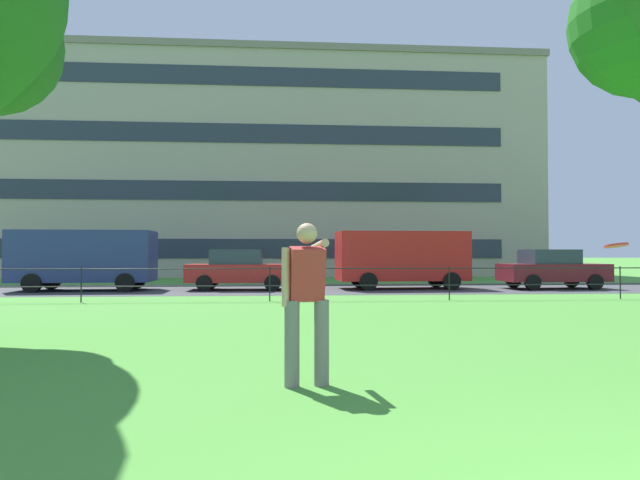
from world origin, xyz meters
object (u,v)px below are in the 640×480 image
Objects in this scene: panel_van_center at (402,256)px; panel_van_left at (85,257)px; car_red_far_left at (240,269)px; apartment_building_background at (248,177)px; frisbee at (616,245)px; person_thrower at (307,298)px; car_maroon_right at (552,269)px.

panel_van_left is at bearing -179.32° from panel_van_center.
apartment_building_background reaches higher than car_red_far_left.
frisbee is 0.09× the size of car_red_far_left.
panel_van_center reaches higher than car_red_far_left.
frisbee is 0.01× the size of apartment_building_background.
person_thrower is 15.50m from car_red_far_left.
frisbee is 0.09× the size of car_maroon_right.
apartment_building_background is at bearing 124.78° from car_maroon_right.
panel_van_center is at bearing 1.48° from car_red_far_left.
panel_van_center is (4.53, 15.56, 0.33)m from person_thrower.
apartment_building_background is (-0.67, 18.23, 6.05)m from car_red_far_left.
car_red_far_left is 6.32m from panel_van_center.
apartment_building_background is at bearing 92.11° from car_red_far_left.
car_red_far_left and car_maroon_right have the same top height.
car_maroon_right is at bearing -4.31° from panel_van_center.
panel_van_left reaches higher than car_maroon_right.
car_red_far_left reaches higher than frisbee.
panel_van_center is (6.30, 0.16, 0.49)m from car_red_far_left.
person_thrower reaches higher than car_red_far_left.
panel_van_left is at bearing 179.81° from car_red_far_left.
panel_van_center is at bearing 73.76° from person_thrower.
panel_van_center is at bearing 175.69° from car_maroon_right.
car_red_far_left is (-5.53, 14.90, -0.72)m from frisbee.
car_red_far_left is 0.80× the size of panel_van_center.
panel_van_center is 5.92m from car_maroon_right.
panel_van_left is at bearing 127.06° from frisbee.
car_maroon_right is (10.42, 15.12, -0.16)m from person_thrower.
car_red_far_left is at bearing 110.36° from frisbee.
frisbee is at bearing -52.94° from panel_van_left.
panel_van_left is at bearing -105.55° from apartment_building_background.
car_maroon_right is 23.33m from apartment_building_background.
panel_van_left is at bearing 115.97° from person_thrower.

